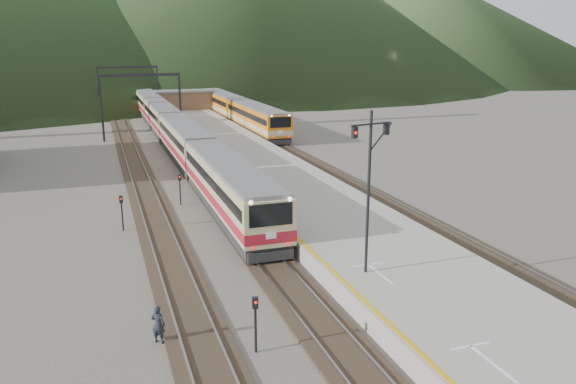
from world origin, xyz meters
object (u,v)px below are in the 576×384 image
object	(u,v)px
second_train	(237,110)
signal_mast	(369,177)
worker	(158,324)
main_train	(172,128)

from	to	relation	value
second_train	signal_mast	bearing A→B (deg)	-98.00
second_train	worker	distance (m)	62.89
second_train	worker	size ratio (longest dim) A/B	26.22
main_train	worker	size ratio (longest dim) A/B	49.96
signal_mast	worker	size ratio (longest dim) A/B	4.83
second_train	worker	world-z (taller)	second_train
main_train	second_train	xyz separation A→B (m)	(11.50, 15.10, 0.10)
main_train	worker	bearing A→B (deg)	-98.17
main_train	signal_mast	bearing A→B (deg)	-85.70
worker	second_train	bearing A→B (deg)	-73.44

